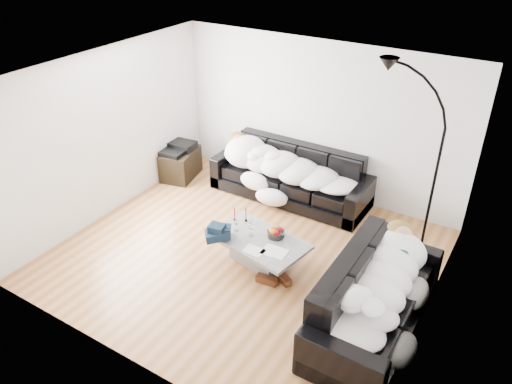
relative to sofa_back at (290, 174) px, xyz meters
The scene contains 24 objects.
ground 1.84m from the sofa_back, 82.48° to the right, with size 5.00×5.00×0.00m, color #985E2D.
wall_back 1.01m from the sofa_back, 63.94° to the left, with size 5.00×0.02×2.60m, color silver.
wall_left 3.00m from the sofa_back, 141.98° to the right, with size 0.02×4.50×2.60m, color silver.
wall_right 3.37m from the sofa_back, 32.95° to the right, with size 0.02×4.50×2.60m, color silver.
ceiling 2.81m from the sofa_back, 82.48° to the right, with size 5.00×5.00×0.00m, color white.
sofa_back is the anchor object (origin of this frame).
sofa_right 3.11m from the sofa_back, 43.31° to the right, with size 2.24×0.96×0.91m, color black.
sleeper_back 0.21m from the sofa_back, 90.00° to the right, with size 2.26×0.78×0.45m, color white, non-canonical shape.
sleeper_right 3.12m from the sofa_back, 43.31° to the right, with size 1.92×0.81×0.47m, color white, non-canonical shape.
teal_cushion 2.65m from the sofa_back, 33.18° to the right, with size 0.36×0.30×0.20m, color #09453F.
coffee_table 1.87m from the sofa_back, 75.15° to the right, with size 1.33×0.78×0.39m, color #939699.
fruit_bowl 1.74m from the sofa_back, 68.24° to the right, with size 0.24×0.24×0.15m, color white.
wine_glass_a 1.66m from the sofa_back, 81.01° to the right, with size 0.07×0.07×0.16m, color white.
wine_glass_b 1.79m from the sofa_back, 86.65° to the right, with size 0.07×0.07×0.18m, color white.
wine_glass_c 1.81m from the sofa_back, 79.34° to the right, with size 0.08×0.08×0.19m, color white.
candle_left 1.59m from the sofa_back, 92.01° to the right, with size 0.04×0.04×0.21m, color maroon.
candle_right 1.51m from the sofa_back, 86.68° to the right, with size 0.04×0.04×0.22m, color maroon.
newspaper_a 2.09m from the sofa_back, 67.39° to the right, with size 0.33×0.25×0.01m, color silver.
newspaper_b 2.13m from the sofa_back, 74.66° to the right, with size 0.28×0.20×0.01m, color silver.
navy_jacket 2.04m from the sofa_back, 91.23° to the right, with size 0.35×0.29×0.18m, color black, non-canonical shape.
shoes 2.27m from the sofa_back, 66.83° to the right, with size 0.48×0.35×0.11m, color #472311, non-canonical shape.
av_cabinet 2.09m from the sofa_back, 169.30° to the right, with size 0.52×0.75×0.52m, color black.
stereo 2.09m from the sofa_back, 169.30° to the right, with size 0.44×0.34×0.13m, color black.
floor_lamp 2.51m from the sofa_back, 10.10° to the right, with size 0.87×0.35×2.38m, color black, non-canonical shape.
Camera 1 is at (3.13, -4.78, 4.38)m, focal length 35.00 mm.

